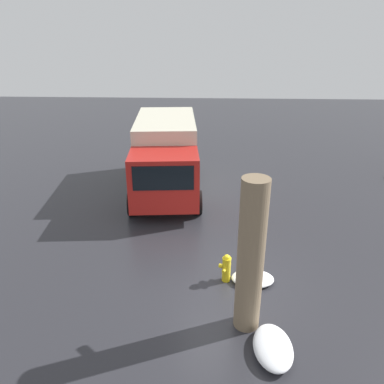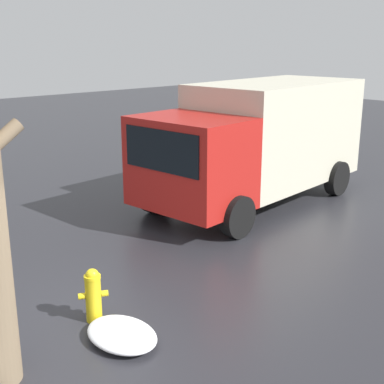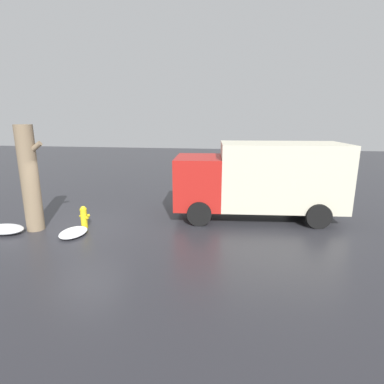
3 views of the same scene
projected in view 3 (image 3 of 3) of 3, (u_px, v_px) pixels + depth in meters
ground_plane at (85, 228)px, 10.86m from camera, size 60.00×60.00×0.00m
fire_hydrant at (84, 217)px, 10.76m from camera, size 0.43×0.35×0.82m
tree_trunk at (30, 179)px, 10.27m from camera, size 0.90×0.59×3.67m
delivery_truck at (261, 177)px, 11.77m from camera, size 6.62×3.16×2.95m
snow_pile_by_hydrant at (5, 229)px, 10.32m from camera, size 1.35×0.84×0.28m
snow_pile_curbside at (73, 232)px, 10.14m from camera, size 0.83×1.16×0.20m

